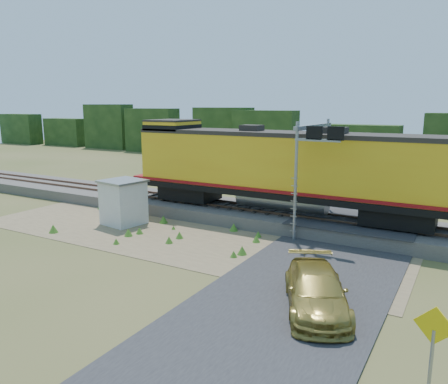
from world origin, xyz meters
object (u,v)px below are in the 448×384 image
Objects in this scene: shed at (123,202)px; car at (316,290)px; signal_gantry at (315,149)px; locomotive at (278,167)px; road_sign at (432,347)px.

shed reaches higher than car.
signal_gantry is at bearing 84.82° from car.
locomotive is 7.50× the size of shed.
car is (14.50, -5.50, -0.69)m from shed.
shed is 15.52m from car.
road_sign is at bearing -17.67° from shed.
locomotive reaches higher than road_sign.
shed is 0.55× the size of car.
shed is (-8.47, -4.91, -2.25)m from locomotive.
locomotive is at bearing 95.53° from car.
road_sign is (18.67, -9.56, 0.34)m from shed.
shed is at bearing -158.95° from signal_gantry.
car is at bearing -11.34° from shed.
road_sign is at bearing -68.76° from car.
road_sign is 5.91m from car.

